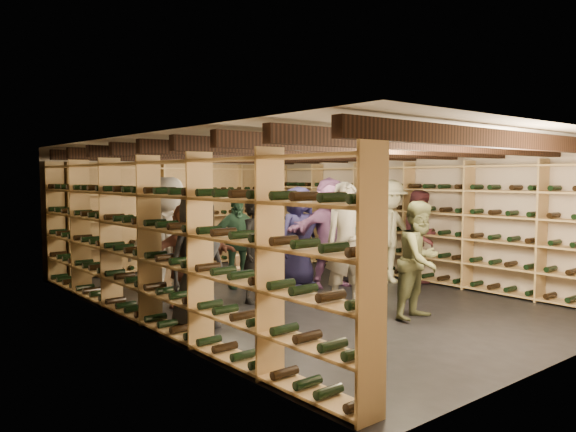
{
  "coord_description": "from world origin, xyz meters",
  "views": [
    {
      "loc": [
        -5.68,
        -6.55,
        1.88
      ],
      "look_at": [
        -0.14,
        0.2,
        1.27
      ],
      "focal_mm": 35.0,
      "sensor_mm": 36.0,
      "label": 1
    }
  ],
  "objects_px": {
    "person_1": "(256,250)",
    "person_3": "(388,231)",
    "person_2": "(420,260)",
    "person_4": "(364,247)",
    "person_10": "(237,241)",
    "crate_loose": "(239,272)",
    "person_11": "(331,232)",
    "person_12": "(359,236)",
    "crate_stack_left": "(158,273)",
    "crate_stack_right": "(243,263)",
    "person_6": "(299,237)",
    "person_9": "(168,238)",
    "person_8": "(421,238)",
    "person_5": "(187,254)",
    "person_7": "(347,245)",
    "person_0": "(197,261)"
  },
  "relations": [
    {
      "from": "person_1",
      "to": "person_3",
      "type": "relative_size",
      "value": 0.86
    },
    {
      "from": "person_1",
      "to": "person_2",
      "type": "bearing_deg",
      "value": -78.8
    },
    {
      "from": "person_4",
      "to": "person_10",
      "type": "bearing_deg",
      "value": 135.24
    },
    {
      "from": "crate_loose",
      "to": "person_1",
      "type": "relative_size",
      "value": 0.32
    },
    {
      "from": "person_11",
      "to": "person_12",
      "type": "bearing_deg",
      "value": -1.75
    },
    {
      "from": "crate_stack_left",
      "to": "crate_stack_right",
      "type": "relative_size",
      "value": 0.99
    },
    {
      "from": "crate_stack_right",
      "to": "person_11",
      "type": "relative_size",
      "value": 0.29
    },
    {
      "from": "person_6",
      "to": "person_9",
      "type": "bearing_deg",
      "value": 159.98
    },
    {
      "from": "person_6",
      "to": "person_8",
      "type": "bearing_deg",
      "value": -40.36
    },
    {
      "from": "person_5",
      "to": "person_3",
      "type": "bearing_deg",
      "value": 8.86
    },
    {
      "from": "person_7",
      "to": "person_1",
      "type": "bearing_deg",
      "value": 150.86
    },
    {
      "from": "person_4",
      "to": "person_5",
      "type": "relative_size",
      "value": 0.99
    },
    {
      "from": "crate_stack_left",
      "to": "person_3",
      "type": "distance_m",
      "value": 4.06
    },
    {
      "from": "crate_stack_right",
      "to": "person_5",
      "type": "height_order",
      "value": "person_5"
    },
    {
      "from": "crate_stack_left",
      "to": "person_8",
      "type": "xyz_separation_m",
      "value": [
        3.59,
        -2.7,
        0.57
      ]
    },
    {
      "from": "person_7",
      "to": "person_8",
      "type": "relative_size",
      "value": 1.09
    },
    {
      "from": "person_1",
      "to": "person_12",
      "type": "bearing_deg",
      "value": -15.64
    },
    {
      "from": "crate_stack_left",
      "to": "person_3",
      "type": "bearing_deg",
      "value": -32.63
    },
    {
      "from": "crate_loose",
      "to": "person_12",
      "type": "height_order",
      "value": "person_12"
    },
    {
      "from": "person_0",
      "to": "person_11",
      "type": "distance_m",
      "value": 3.23
    },
    {
      "from": "person_11",
      "to": "person_4",
      "type": "bearing_deg",
      "value": -71.29
    },
    {
      "from": "person_1",
      "to": "person_5",
      "type": "height_order",
      "value": "person_1"
    },
    {
      "from": "person_10",
      "to": "person_2",
      "type": "bearing_deg",
      "value": -63.58
    },
    {
      "from": "person_6",
      "to": "person_8",
      "type": "distance_m",
      "value": 2.11
    },
    {
      "from": "person_6",
      "to": "person_7",
      "type": "height_order",
      "value": "person_7"
    },
    {
      "from": "crate_loose",
      "to": "person_11",
      "type": "bearing_deg",
      "value": -68.79
    },
    {
      "from": "person_4",
      "to": "person_11",
      "type": "relative_size",
      "value": 0.79
    },
    {
      "from": "person_1",
      "to": "person_11",
      "type": "height_order",
      "value": "person_11"
    },
    {
      "from": "crate_stack_left",
      "to": "person_1",
      "type": "distance_m",
      "value": 2.11
    },
    {
      "from": "crate_stack_right",
      "to": "person_4",
      "type": "height_order",
      "value": "person_4"
    },
    {
      "from": "crate_loose",
      "to": "person_8",
      "type": "relative_size",
      "value": 0.3
    },
    {
      "from": "person_2",
      "to": "person_5",
      "type": "height_order",
      "value": "person_2"
    },
    {
      "from": "person_0",
      "to": "person_7",
      "type": "distance_m",
      "value": 2.26
    },
    {
      "from": "person_12",
      "to": "person_2",
      "type": "bearing_deg",
      "value": -115.65
    },
    {
      "from": "person_0",
      "to": "person_11",
      "type": "relative_size",
      "value": 0.89
    },
    {
      "from": "crate_loose",
      "to": "person_12",
      "type": "xyz_separation_m",
      "value": [
        1.21,
        -1.96,
        0.76
      ]
    },
    {
      "from": "person_4",
      "to": "person_9",
      "type": "xyz_separation_m",
      "value": [
        -2.61,
        1.69,
        0.19
      ]
    },
    {
      "from": "crate_stack_left",
      "to": "person_2",
      "type": "bearing_deg",
      "value": -66.92
    },
    {
      "from": "person_0",
      "to": "person_9",
      "type": "xyz_separation_m",
      "value": [
        0.54,
        1.8,
        0.11
      ]
    },
    {
      "from": "person_12",
      "to": "person_10",
      "type": "bearing_deg",
      "value": 150.3
    },
    {
      "from": "crate_loose",
      "to": "person_10",
      "type": "bearing_deg",
      "value": -125.88
    },
    {
      "from": "person_1",
      "to": "person_9",
      "type": "xyz_separation_m",
      "value": [
        -0.86,
        1.13,
        0.15
      ]
    },
    {
      "from": "crate_stack_left",
      "to": "person_12",
      "type": "height_order",
      "value": "person_12"
    },
    {
      "from": "person_7",
      "to": "person_9",
      "type": "xyz_separation_m",
      "value": [
        -1.69,
        2.21,
        0.03
      ]
    },
    {
      "from": "person_9",
      "to": "person_11",
      "type": "relative_size",
      "value": 1.0
    },
    {
      "from": "person_0",
      "to": "person_1",
      "type": "xyz_separation_m",
      "value": [
        1.4,
        0.68,
        -0.04
      ]
    },
    {
      "from": "person_10",
      "to": "person_11",
      "type": "relative_size",
      "value": 0.84
    },
    {
      "from": "person_0",
      "to": "person_7",
      "type": "bearing_deg",
      "value": -16.54
    },
    {
      "from": "person_9",
      "to": "person_11",
      "type": "height_order",
      "value": "same"
    },
    {
      "from": "person_1",
      "to": "person_9",
      "type": "distance_m",
      "value": 1.43
    }
  ]
}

